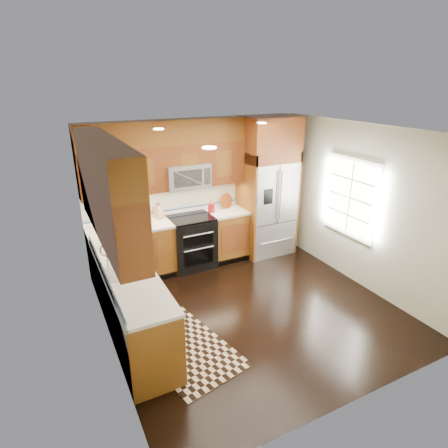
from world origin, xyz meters
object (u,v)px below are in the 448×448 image
refrigerator (267,187)px  rug (185,347)px  range (192,242)px  utensil_crock (211,206)px  knife_block (158,212)px

refrigerator → rug: 3.47m
range → utensil_crock: size_ratio=2.71×
range → rug: 2.32m
refrigerator → utensil_crock: bearing=173.4°
range → refrigerator: 1.76m
refrigerator → utensil_crock: size_ratio=7.47×
rug → knife_block: (0.44, 2.28, 1.05)m
range → utensil_crock: utensil_crock is taller
range → knife_block: 0.81m
refrigerator → knife_block: refrigerator is taller
knife_block → range: bearing=-23.4°
refrigerator → utensil_crock: 1.14m
rug → refrigerator: bearing=26.9°
utensil_crock → knife_block: bearing=172.2°
refrigerator → knife_block: size_ratio=9.26×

